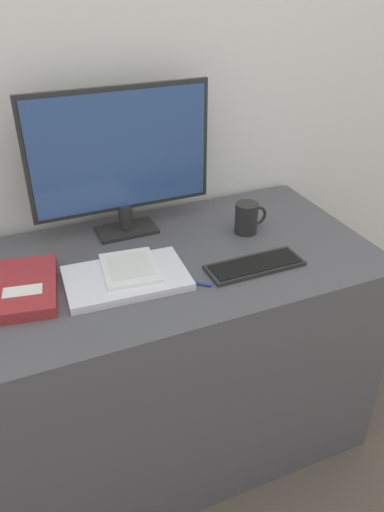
# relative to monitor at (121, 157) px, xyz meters

# --- Properties ---
(ground_plane) EXTENTS (10.00, 10.00, 0.00)m
(ground_plane) POSITION_rel_monitor_xyz_m (0.05, -0.42, -1.01)
(ground_plane) COLOR brown
(wall_back) EXTENTS (3.60, 0.05, 2.40)m
(wall_back) POSITION_rel_monitor_xyz_m (0.05, 0.16, 0.19)
(wall_back) COLOR silver
(wall_back) RESTS_ON ground_plane
(desk) EXTENTS (1.27, 0.66, 0.76)m
(desk) POSITION_rel_monitor_xyz_m (0.05, -0.21, -0.63)
(desk) COLOR #4C4C51
(desk) RESTS_ON ground_plane
(monitor) EXTENTS (0.56, 0.11, 0.46)m
(monitor) POSITION_rel_monitor_xyz_m (0.00, 0.00, 0.00)
(monitor) COLOR #262626
(monitor) RESTS_ON desk
(keyboard) EXTENTS (0.28, 0.10, 0.01)m
(keyboard) POSITION_rel_monitor_xyz_m (0.28, -0.35, -0.24)
(keyboard) COLOR #282828
(keyboard) RESTS_ON desk
(laptop) EXTENTS (0.34, 0.23, 0.02)m
(laptop) POSITION_rel_monitor_xyz_m (-0.08, -0.28, -0.24)
(laptop) COLOR silver
(laptop) RESTS_ON desk
(ereader) EXTENTS (0.17, 0.20, 0.01)m
(ereader) POSITION_rel_monitor_xyz_m (-0.07, -0.26, -0.22)
(ereader) COLOR white
(ereader) RESTS_ON laptop
(notebook) EXTENTS (0.22, 0.29, 0.03)m
(notebook) POSITION_rel_monitor_xyz_m (-0.35, -0.22, -0.23)
(notebook) COLOR maroon
(notebook) RESTS_ON desk
(coffee_mug) EXTENTS (0.11, 0.07, 0.10)m
(coffee_mug) POSITION_rel_monitor_xyz_m (0.36, -0.16, -0.20)
(coffee_mug) COLOR black
(coffee_mug) RESTS_ON desk
(pen) EXTENTS (0.11, 0.09, 0.01)m
(pen) POSITION_rel_monitor_xyz_m (0.07, -0.35, -0.25)
(pen) COLOR navy
(pen) RESTS_ON desk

